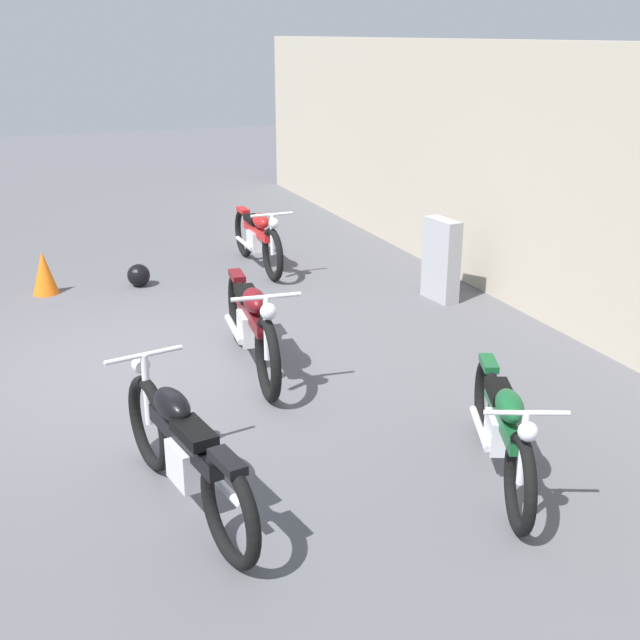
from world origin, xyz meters
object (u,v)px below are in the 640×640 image
object	(u,v)px
traffic_cone	(44,273)
motorcycle_red	(258,238)
stone_marker	(441,260)
motorcycle_green	(502,429)
motorcycle_maroon	(252,324)
motorcycle_black	(184,451)
helmet	(139,275)

from	to	relation	value
traffic_cone	motorcycle_red	world-z (taller)	motorcycle_red
motorcycle_red	traffic_cone	bearing A→B (deg)	-87.79
stone_marker	motorcycle_green	bearing A→B (deg)	-23.78
motorcycle_maroon	motorcycle_black	world-z (taller)	motorcycle_maroon
motorcycle_green	helmet	bearing A→B (deg)	-141.20
helmet	traffic_cone	distance (m)	1.15
motorcycle_green	motorcycle_red	world-z (taller)	motorcycle_red
motorcycle_maroon	motorcycle_black	xyz separation A→B (m)	(2.14, -1.13, -0.02)
helmet	motorcycle_black	size ratio (longest dim) A/B	0.14
traffic_cone	motorcycle_red	size ratio (longest dim) A/B	0.27
helmet	motorcycle_maroon	world-z (taller)	motorcycle_maroon
motorcycle_maroon	motorcycle_red	distance (m)	3.54
motorcycle_maroon	motorcycle_red	bearing A→B (deg)	167.32
motorcycle_green	stone_marker	bearing A→B (deg)	179.04
motorcycle_red	motorcycle_black	xyz separation A→B (m)	(5.51, -2.24, 0.01)
helmet	motorcycle_red	bearing A→B (deg)	97.74
motorcycle_maroon	motorcycle_green	distance (m)	2.83
helmet	motorcycle_black	bearing A→B (deg)	-6.05
motorcycle_maroon	motorcycle_black	distance (m)	2.42
stone_marker	motorcycle_green	world-z (taller)	stone_marker
motorcycle_maroon	motorcycle_black	size ratio (longest dim) A/B	1.06
motorcycle_black	motorcycle_maroon	bearing A→B (deg)	-38.23
motorcycle_maroon	motorcycle_green	xyz separation A→B (m)	(2.61, 1.08, -0.06)
stone_marker	motorcycle_black	distance (m)	5.16
motorcycle_black	motorcycle_green	bearing A→B (deg)	-112.43
motorcycle_maroon	helmet	bearing A→B (deg)	-164.08
motorcycle_black	stone_marker	bearing A→B (deg)	-59.55
stone_marker	traffic_cone	world-z (taller)	stone_marker
traffic_cone	motorcycle_black	distance (m)	5.42
stone_marker	motorcycle_black	size ratio (longest dim) A/B	0.48
motorcycle_black	motorcycle_red	bearing A→B (deg)	-32.60
stone_marker	traffic_cone	size ratio (longest dim) A/B	1.82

